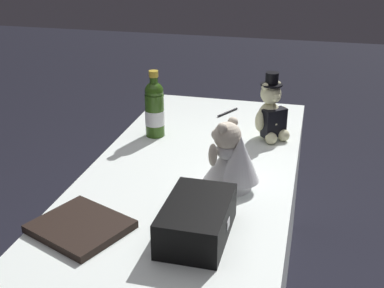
{
  "coord_description": "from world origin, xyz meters",
  "views": [
    {
      "loc": [
        -1.64,
        -0.41,
        1.56
      ],
      "look_at": [
        0.0,
        0.0,
        0.83
      ],
      "focal_mm": 47.04,
      "sensor_mm": 36.0,
      "label": 1
    }
  ],
  "objects": [
    {
      "name": "gift_case_black",
      "position": [
        -0.43,
        -0.12,
        0.78
      ],
      "size": [
        0.29,
        0.19,
        0.11
      ],
      "color": "black",
      "rests_on": "reception_table"
    },
    {
      "name": "reception_table",
      "position": [
        0.0,
        0.0,
        0.36
      ],
      "size": [
        1.67,
        0.76,
        0.73
      ],
      "primitive_type": "cube",
      "color": "white",
      "rests_on": "ground_plane"
    },
    {
      "name": "champagne_bottle",
      "position": [
        0.28,
        0.23,
        0.85
      ],
      "size": [
        0.08,
        0.08,
        0.29
      ],
      "color": "#2D5115",
      "rests_on": "reception_table"
    },
    {
      "name": "teddy_bear_groom",
      "position": [
        0.37,
        -0.25,
        0.84
      ],
      "size": [
        0.15,
        0.15,
        0.29
      ],
      "color": "beige",
      "rests_on": "reception_table"
    },
    {
      "name": "teddy_bear_bride",
      "position": [
        -0.11,
        -0.16,
        0.83
      ],
      "size": [
        0.2,
        0.23,
        0.24
      ],
      "color": "white",
      "rests_on": "reception_table"
    },
    {
      "name": "signing_pen",
      "position": [
        0.62,
        -0.02,
        0.73
      ],
      "size": [
        0.14,
        0.08,
        0.01
      ],
      "color": "black",
      "rests_on": "reception_table"
    },
    {
      "name": "guestbook",
      "position": [
        -0.48,
        0.22,
        0.74
      ],
      "size": [
        0.31,
        0.33,
        0.02
      ],
      "primitive_type": "cube",
      "rotation": [
        0.0,
        0.0,
        -0.4
      ],
      "color": "black",
      "rests_on": "reception_table"
    }
  ]
}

